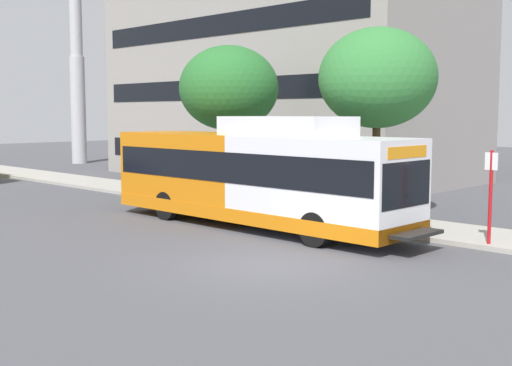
{
  "coord_description": "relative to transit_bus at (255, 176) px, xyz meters",
  "views": [
    {
      "loc": [
        -11.48,
        -10.97,
        3.75
      ],
      "look_at": [
        2.88,
        3.24,
        1.6
      ],
      "focal_mm": 46.14,
      "sensor_mm": 36.0,
      "label": 1
    }
  ],
  "objects": [
    {
      "name": "transit_bus",
      "position": [
        0.0,
        0.0,
        0.0
      ],
      "size": [
        2.58,
        12.25,
        3.65
      ],
      "color": "white",
      "rests_on": "ground"
    },
    {
      "name": "lattice_comm_tower",
      "position": [
        10.47,
        28.97,
        9.74
      ],
      "size": [
        1.1,
        1.1,
        33.98
      ],
      "color": "#B7B7BC",
      "rests_on": "ground"
    },
    {
      "name": "bus_stop_sign_pole",
      "position": [
        2.07,
        -7.09,
        -0.05
      ],
      "size": [
        0.1,
        0.36,
        2.6
      ],
      "color": "red",
      "rests_on": "sidewalk_curb"
    },
    {
      "name": "street_tree_mid_block",
      "position": [
        4.08,
        5.62,
        3.1
      ],
      "size": [
        4.25,
        4.25,
        6.48
      ],
      "color": "#4C3823",
      "rests_on": "sidewalk_curb"
    },
    {
      "name": "ground_plane",
      "position": [
        -3.76,
        3.85,
        -1.7
      ],
      "size": [
        120.0,
        120.0,
        0.0
      ],
      "primitive_type": "plane",
      "color": "#4C4C51"
    },
    {
      "name": "street_tree_near_stop",
      "position": [
        4.1,
        -1.92,
        3.25
      ],
      "size": [
        4.1,
        4.1,
        6.57
      ],
      "color": "#4C3823",
      "rests_on": "sidewalk_curb"
    },
    {
      "name": "sidewalk_curb",
      "position": [
        3.24,
        1.85,
        -1.63
      ],
      "size": [
        3.0,
        56.0,
        0.14
      ],
      "primitive_type": "cube",
      "color": "#A8A399",
      "rests_on": "ground"
    }
  ]
}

